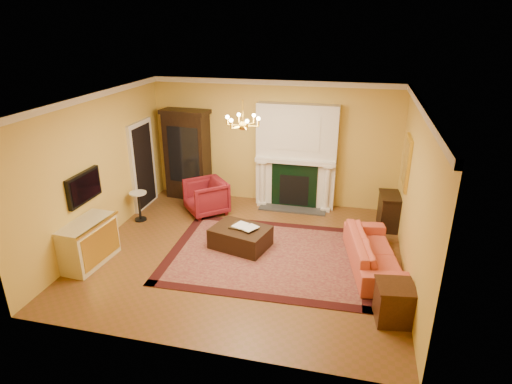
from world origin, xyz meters
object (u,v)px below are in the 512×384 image
(commode, at_px, (88,243))
(leather_ottoman, at_px, (241,237))
(end_table, at_px, (394,304))
(coral_sofa, at_px, (374,247))
(console_table, at_px, (388,212))
(pedestal_table, at_px, (139,204))
(wingback_armchair, at_px, (206,195))
(china_cabinet, at_px, (188,157))

(commode, bearing_deg, leather_ottoman, 29.70)
(end_table, bearing_deg, leather_ottoman, 149.93)
(coral_sofa, xyz_separation_m, console_table, (0.33, 1.74, -0.03))
(pedestal_table, relative_size, coral_sofa, 0.33)
(coral_sofa, bearing_deg, wingback_armchair, 57.23)
(pedestal_table, height_order, leather_ottoman, pedestal_table)
(console_table, bearing_deg, end_table, -95.86)
(end_table, bearing_deg, coral_sofa, 100.18)
(coral_sofa, distance_m, end_table, 1.53)
(china_cabinet, distance_m, console_table, 5.01)
(console_table, relative_size, leather_ottoman, 0.69)
(wingback_armchair, distance_m, commode, 2.98)
(pedestal_table, height_order, commode, commode)
(china_cabinet, bearing_deg, wingback_armchair, -42.05)
(wingback_armchair, height_order, pedestal_table, wingback_armchair)
(coral_sofa, relative_size, leather_ottoman, 1.90)
(commode, height_order, leather_ottoman, commode)
(coral_sofa, bearing_deg, commode, 91.32)
(wingback_armchair, distance_m, console_table, 4.15)
(coral_sofa, relative_size, end_table, 3.49)
(china_cabinet, distance_m, coral_sofa, 5.23)
(china_cabinet, distance_m, end_table, 6.29)
(china_cabinet, xyz_separation_m, wingback_armchair, (0.77, -0.87, -0.64))
(wingback_armchair, bearing_deg, end_table, 11.76)
(console_table, bearing_deg, china_cabinet, 167.35)
(wingback_armchair, xyz_separation_m, coral_sofa, (3.81, -1.55, -0.04))
(commode, distance_m, console_table, 6.20)
(console_table, bearing_deg, commode, -157.55)
(pedestal_table, bearing_deg, coral_sofa, -8.99)
(pedestal_table, relative_size, console_table, 0.90)
(china_cabinet, relative_size, console_table, 2.86)
(console_table, xyz_separation_m, leather_ottoman, (-2.92, -1.59, -0.16))
(leather_ottoman, bearing_deg, china_cabinet, 145.58)
(wingback_armchair, distance_m, pedestal_table, 1.53)
(console_table, bearing_deg, leather_ottoman, -156.16)
(wingback_armchair, relative_size, pedestal_table, 1.30)
(commode, bearing_deg, china_cabinet, 84.40)
(china_cabinet, height_order, wingback_armchair, china_cabinet)
(wingback_armchair, xyz_separation_m, console_table, (4.14, 0.19, -0.07))
(china_cabinet, bearing_deg, pedestal_table, -103.10)
(leather_ottoman, bearing_deg, coral_sofa, 10.88)
(coral_sofa, relative_size, console_table, 2.75)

